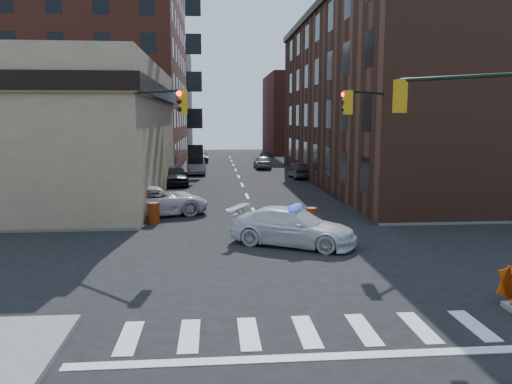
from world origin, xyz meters
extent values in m
plane|color=black|center=(0.00, 0.00, 0.00)|extent=(140.00, 140.00, 0.00)
cube|color=gray|center=(-23.00, 32.75, 0.07)|extent=(34.00, 54.50, 0.15)
cube|color=gray|center=(23.00, 32.75, 0.07)|extent=(34.00, 54.50, 0.15)
cube|color=maroon|center=(-18.50, 40.00, 12.00)|extent=(25.00, 25.00, 24.00)
cube|color=#4F2D1F|center=(13.00, 22.50, 7.00)|extent=(14.00, 34.00, 14.00)
cube|color=brown|center=(-16.00, 62.00, 8.00)|extent=(20.00, 18.00, 16.00)
cube|color=maroon|center=(14.00, 58.00, 6.00)|extent=(16.00, 16.00, 12.00)
cylinder|color=black|center=(5.21, -4.71, 6.65)|extent=(3.27, 3.27, 0.12)
cube|color=#BF8C0C|center=(3.62, -3.12, 6.15)|extent=(0.35, 0.35, 1.05)
sphere|color=#FF0C05|center=(3.77, -2.96, 6.50)|extent=(0.22, 0.22, 0.22)
sphere|color=black|center=(3.77, -2.96, 6.17)|extent=(0.22, 0.22, 0.22)
sphere|color=black|center=(3.77, -2.96, 5.84)|extent=(0.22, 0.22, 0.22)
cylinder|color=black|center=(-6.80, 6.30, 4.15)|extent=(0.20, 0.20, 8.00)
cylinder|color=black|center=(-6.80, 6.30, 0.40)|extent=(0.44, 0.44, 0.50)
cylinder|color=black|center=(-5.21, 4.71, 6.65)|extent=(3.27, 3.27, 0.12)
cube|color=#BF8C0C|center=(-3.62, 3.12, 6.15)|extent=(0.35, 0.35, 1.05)
sphere|color=#FF0C05|center=(-3.77, 2.96, 6.50)|extent=(0.22, 0.22, 0.22)
sphere|color=black|center=(-3.77, 2.96, 6.17)|extent=(0.22, 0.22, 0.22)
sphere|color=black|center=(-3.77, 2.96, 5.84)|extent=(0.22, 0.22, 0.22)
cylinder|color=black|center=(6.80, 6.30, 4.15)|extent=(0.20, 0.20, 8.00)
cylinder|color=black|center=(6.80, 6.30, 0.40)|extent=(0.44, 0.44, 0.50)
cylinder|color=black|center=(5.21, 4.71, 6.65)|extent=(3.27, 3.27, 0.12)
cube|color=#BF8C0C|center=(3.62, 3.12, 6.15)|extent=(0.35, 0.35, 1.05)
sphere|color=#FF0C05|center=(3.46, 3.27, 6.50)|extent=(0.22, 0.22, 0.22)
sphere|color=black|center=(3.46, 3.27, 6.17)|extent=(0.22, 0.22, 0.22)
sphere|color=black|center=(3.46, 3.27, 5.84)|extent=(0.22, 0.22, 0.22)
cylinder|color=black|center=(7.50, 26.00, 1.45)|extent=(0.24, 0.24, 2.60)
sphere|color=#885613|center=(7.50, 26.00, 3.50)|extent=(3.00, 3.00, 3.00)
cylinder|color=black|center=(7.50, 34.00, 1.45)|extent=(0.24, 0.24, 2.60)
sphere|color=#885613|center=(7.50, 34.00, 3.50)|extent=(3.00, 3.00, 3.00)
imported|color=silver|center=(1.04, 2.09, 0.80)|extent=(5.96, 4.53, 1.61)
imported|color=silver|center=(-5.64, 9.39, 0.83)|extent=(6.51, 4.36, 1.66)
imported|color=black|center=(-5.50, 22.45, 0.81)|extent=(2.56, 5.00, 1.63)
imported|color=gray|center=(-4.09, 30.64, 0.80)|extent=(2.08, 4.99, 1.60)
imported|color=black|center=(-4.14, 44.13, 0.76)|extent=(2.47, 5.38, 1.53)
imported|color=black|center=(5.50, 26.33, 0.70)|extent=(1.77, 4.33, 1.40)
imported|color=#94989D|center=(3.03, 35.66, 0.74)|extent=(1.75, 4.32, 1.47)
imported|color=black|center=(-8.35, 6.05, 1.14)|extent=(0.82, 0.65, 1.98)
imported|color=black|center=(-10.26, 7.31, 1.07)|extent=(0.98, 0.81, 1.84)
imported|color=#1F222E|center=(-12.53, 9.88, 1.12)|extent=(1.23, 0.90, 1.94)
cylinder|color=#ED5C0B|center=(2.65, 6.00, 0.46)|extent=(0.65, 0.65, 0.91)
cylinder|color=#DD480A|center=(-5.50, 7.12, 0.55)|extent=(0.64, 0.64, 1.11)
camera|label=1|loc=(-2.34, -18.83, 5.44)|focal=35.00mm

